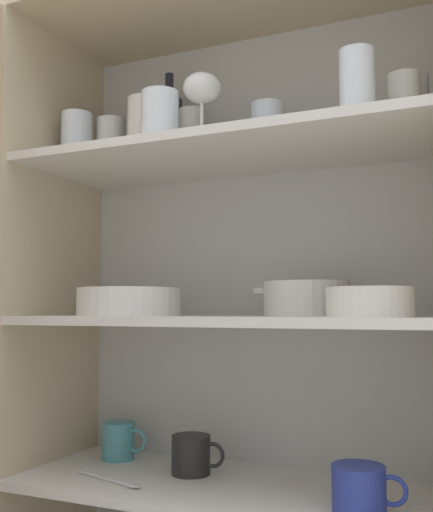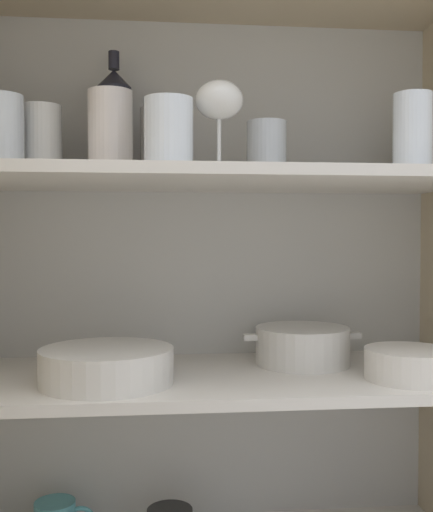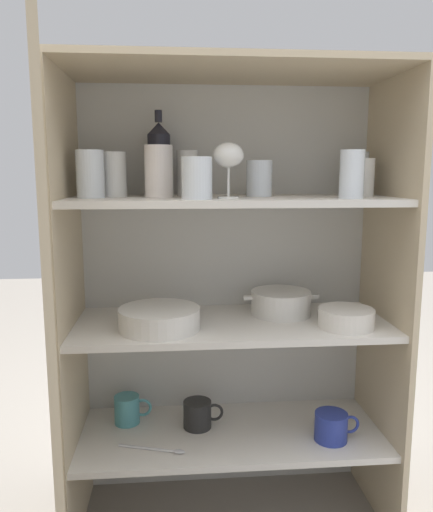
{
  "view_description": "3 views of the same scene",
  "coord_description": "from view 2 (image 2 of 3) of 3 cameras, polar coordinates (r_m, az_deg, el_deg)",
  "views": [
    {
      "loc": [
        0.52,
        -1.04,
        0.66
      ],
      "look_at": [
        -0.04,
        0.23,
        0.79
      ],
      "focal_mm": 42.0,
      "sensor_mm": 36.0,
      "label": 1
    },
    {
      "loc": [
        -0.13,
        -0.93,
        0.91
      ],
      "look_at": [
        -0.01,
        0.22,
        0.87
      ],
      "focal_mm": 42.0,
      "sensor_mm": 36.0,
      "label": 2
    },
    {
      "loc": [
        -0.17,
        -1.27,
        1.1
      ],
      "look_at": [
        -0.04,
        0.24,
        0.85
      ],
      "focal_mm": 35.0,
      "sensor_mm": 36.0,
      "label": 3
    }
  ],
  "objects": [
    {
      "name": "shelf_board_upper",
      "position": [
        1.13,
        0.87,
        7.3
      ],
      "size": [
        0.94,
        0.38,
        0.02
      ],
      "primitive_type": "cube",
      "color": "silver"
    },
    {
      "name": "tumbler_glass_2",
      "position": [
        1.25,
        19.29,
        9.76
      ],
      "size": [
        0.06,
        0.06,
        0.11
      ],
      "color": "white",
      "rests_on": "shelf_board_upper"
    },
    {
      "name": "tumbler_glass_5",
      "position": [
        1.12,
        18.17,
        11.2
      ],
      "size": [
        0.07,
        0.07,
        0.13
      ],
      "color": "white",
      "rests_on": "shelf_board_upper"
    },
    {
      "name": "tumbler_glass_1",
      "position": [
        1.19,
        4.79,
        10.11
      ],
      "size": [
        0.08,
        0.08,
        0.11
      ],
      "color": "white",
      "rests_on": "shelf_board_upper"
    },
    {
      "name": "tumbler_glass_4",
      "position": [
        1.15,
        -19.8,
        10.98
      ],
      "size": [
        0.08,
        0.08,
        0.13
      ],
      "color": "white",
      "rests_on": "shelf_board_upper"
    },
    {
      "name": "shelf_board_middle",
      "position": [
        1.16,
        0.86,
        -11.55
      ],
      "size": [
        0.94,
        0.38,
        0.02
      ],
      "primitive_type": "cube",
      "color": "silver"
    },
    {
      "name": "tumbler_glass_0",
      "position": [
        1.32,
        18.38,
        9.78
      ],
      "size": [
        0.06,
        0.06,
        0.13
      ],
      "color": "white",
      "rests_on": "shelf_board_upper"
    },
    {
      "name": "tumbler_glass_7",
      "position": [
        1.21,
        -5.73,
        10.65
      ],
      "size": [
        0.06,
        0.06,
        0.14
      ],
      "color": "white",
      "rests_on": "shelf_board_upper"
    },
    {
      "name": "cupboard_back_panel",
      "position": [
        1.35,
        -0.14,
        -7.71
      ],
      "size": [
        0.98,
        0.02,
        1.38
      ],
      "primitive_type": "cube",
      "color": "silver",
      "rests_on": "ground_plane"
    },
    {
      "name": "wine_glass_0",
      "position": [
        1.06,
        0.24,
        14.35
      ],
      "size": [
        0.08,
        0.08,
        0.15
      ],
      "color": "white",
      "rests_on": "shelf_board_upper"
    },
    {
      "name": "mixing_bowl_large",
      "position": [
        1.15,
        17.97,
        -9.64
      ],
      "size": [
        0.16,
        0.16,
        0.06
      ],
      "color": "silver",
      "rests_on": "shelf_board_middle"
    },
    {
      "name": "tumbler_glass_3",
      "position": [
        1.02,
        -4.58,
        11.66
      ],
      "size": [
        0.08,
        0.08,
        0.11
      ],
      "color": "white",
      "rests_on": "shelf_board_upper"
    },
    {
      "name": "plate_stack_white",
      "position": [
        1.09,
        -10.41,
        -10.23
      ],
      "size": [
        0.24,
        0.24,
        0.06
      ],
      "color": "silver",
      "rests_on": "shelf_board_middle"
    },
    {
      "name": "tumbler_glass_8",
      "position": [
        1.2,
        -16.28,
        10.55
      ],
      "size": [
        0.07,
        0.07,
        0.13
      ],
      "color": "white",
      "rests_on": "shelf_board_upper"
    },
    {
      "name": "tumbler_glass_6",
      "position": [
        1.13,
        -10.07,
        11.58
      ],
      "size": [
        0.08,
        0.08,
        0.15
      ],
      "color": "silver",
      "rests_on": "shelf_board_upper"
    },
    {
      "name": "wine_bottle",
      "position": [
        1.26,
        -9.72,
        12.34
      ],
      "size": [
        0.07,
        0.07,
        0.26
      ],
      "color": "black",
      "rests_on": "shelf_board_upper"
    },
    {
      "name": "casserole_dish",
      "position": [
        1.24,
        8.19,
        -8.44
      ],
      "size": [
        0.24,
        0.19,
        0.08
      ],
      "color": "silver",
      "rests_on": "shelf_board_middle"
    }
  ]
}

